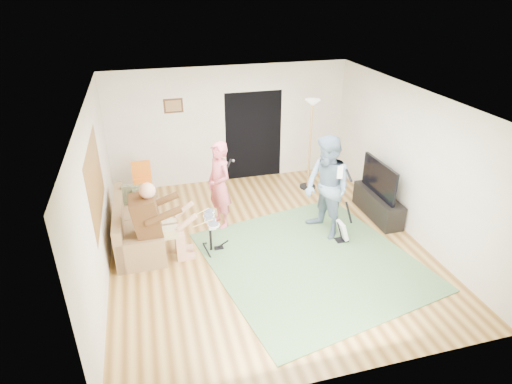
% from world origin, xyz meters
% --- Properties ---
extents(floor, '(6.00, 6.00, 0.00)m').
position_xyz_m(floor, '(0.00, 0.00, 0.00)').
color(floor, brown).
rests_on(floor, ground).
extents(walls, '(5.50, 6.00, 2.70)m').
position_xyz_m(walls, '(0.00, 0.00, 1.35)').
color(walls, beige).
rests_on(walls, floor).
extents(ceiling, '(6.00, 6.00, 0.00)m').
position_xyz_m(ceiling, '(0.00, 0.00, 2.70)').
color(ceiling, white).
rests_on(ceiling, walls).
extents(window_blinds, '(0.00, 2.05, 2.05)m').
position_xyz_m(window_blinds, '(-2.74, 0.20, 1.55)').
color(window_blinds, olive).
rests_on(window_blinds, walls).
extents(doorway, '(2.10, 0.00, 2.10)m').
position_xyz_m(doorway, '(0.55, 2.99, 1.05)').
color(doorway, black).
rests_on(doorway, walls).
extents(picture_frame, '(0.42, 0.03, 0.32)m').
position_xyz_m(picture_frame, '(-1.25, 2.99, 1.90)').
color(picture_frame, '#3F2314').
rests_on(picture_frame, walls).
extents(area_rug, '(3.89, 4.03, 0.02)m').
position_xyz_m(area_rug, '(0.63, -0.66, 0.01)').
color(area_rug, '#496F43').
rests_on(area_rug, floor).
extents(sofa, '(0.81, 1.97, 0.80)m').
position_xyz_m(sofa, '(-2.29, 0.76, 0.27)').
color(sofa, olive).
rests_on(sofa, floor).
extents(drummer, '(0.95, 0.53, 1.46)m').
position_xyz_m(drummer, '(-1.86, 0.11, 0.57)').
color(drummer, '#4F3016').
rests_on(drummer, sofa).
extents(drum_kit, '(0.38, 0.68, 0.70)m').
position_xyz_m(drum_kit, '(-1.00, 0.11, 0.30)').
color(drum_kit, black).
rests_on(drum_kit, floor).
extents(singer, '(0.61, 0.73, 1.72)m').
position_xyz_m(singer, '(-0.66, 0.95, 0.86)').
color(singer, '#CF5A66').
rests_on(singer, floor).
extents(microphone, '(0.06, 0.06, 0.24)m').
position_xyz_m(microphone, '(-0.46, 0.95, 1.29)').
color(microphone, black).
rests_on(microphone, singer).
extents(guitarist, '(0.97, 1.11, 1.94)m').
position_xyz_m(guitarist, '(1.18, 0.11, 0.97)').
color(guitarist, slate).
rests_on(guitarist, floor).
extents(guitar_held, '(0.28, 0.61, 0.26)m').
position_xyz_m(guitar_held, '(1.38, 0.11, 1.32)').
color(guitar_held, white).
rests_on(guitar_held, guitarist).
extents(guitar_spare, '(0.30, 0.26, 0.82)m').
position_xyz_m(guitar_spare, '(1.40, -0.22, 0.23)').
color(guitar_spare, black).
rests_on(guitar_spare, floor).
extents(torchiere_lamp, '(0.37, 0.37, 2.07)m').
position_xyz_m(torchiere_lamp, '(1.61, 2.08, 1.42)').
color(torchiere_lamp, black).
rests_on(torchiere_lamp, floor).
extents(dining_chair, '(0.43, 0.45, 0.96)m').
position_xyz_m(dining_chair, '(-2.09, 2.17, 0.34)').
color(dining_chair, beige).
rests_on(dining_chair, floor).
extents(tv_cabinet, '(0.40, 1.40, 0.50)m').
position_xyz_m(tv_cabinet, '(2.50, 0.46, 0.25)').
color(tv_cabinet, black).
rests_on(tv_cabinet, floor).
extents(television, '(0.06, 1.19, 0.68)m').
position_xyz_m(television, '(2.45, 0.46, 0.85)').
color(television, black).
rests_on(television, tv_cabinet).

